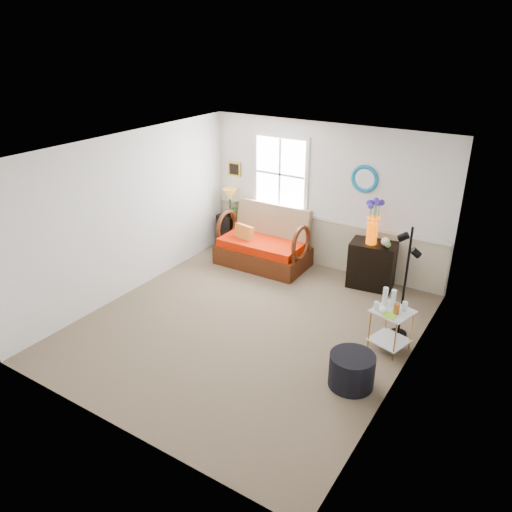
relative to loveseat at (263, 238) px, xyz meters
The scene contains 19 objects.
floor 2.20m from the loveseat, 64.28° to the right, with size 4.50×5.00×0.01m, color brown.
ceiling 2.97m from the loveseat, 64.28° to the right, with size 4.50×5.00×0.01m, color white.
walls 2.26m from the loveseat, 64.28° to the right, with size 4.51×5.01×2.60m.
wainscot 1.08m from the loveseat, 31.27° to the left, with size 4.46×0.02×0.90m, color tan.
chair_rail 1.14m from the loveseat, 30.81° to the left, with size 4.46×0.04×0.06m, color silver.
window 1.20m from the loveseat, 87.47° to the left, with size 1.14×0.06×1.44m, color white, non-canonical shape.
picture 1.53m from the loveseat, 150.59° to the left, with size 0.28×0.03×0.28m, color #AE8C1F.
mirror 2.11m from the loveseat, 19.06° to the left, with size 0.47×0.47×0.07m, color #0887B8.
loveseat is the anchor object (origin of this frame).
throw_pillow 0.36m from the loveseat, 160.16° to the right, with size 0.40×0.10×0.40m, color #CB5304, non-canonical shape.
lamp_stand 1.10m from the loveseat, 159.42° to the left, with size 0.38×0.38×0.67m, color black, non-canonical shape.
table_lamp 1.16m from the loveseat, 158.08° to the left, with size 0.29×0.29×0.52m, color #BF8628, non-canonical shape.
potted_plant 0.98m from the loveseat, 156.33° to the left, with size 0.32×0.35×0.27m, color #4A6F33.
cabinet 2.02m from the loveseat, ahead, with size 0.74×0.48×0.79m, color black, non-canonical shape.
flower_vase 2.07m from the loveseat, ahead, with size 0.22×0.22×0.76m, color #F85500, non-canonical shape.
side_table 3.19m from the loveseat, 25.50° to the right, with size 0.47×0.47×0.60m, color #AD7E33, non-canonical shape.
tabletop_items 3.15m from the loveseat, 25.78° to the right, with size 0.41×0.41×0.25m, color silver, non-canonical shape.
floor_lamp 3.04m from the loveseat, 18.25° to the right, with size 0.24×0.24×1.65m, color black, non-canonical shape.
ottoman 3.63m from the loveseat, 40.95° to the right, with size 0.56×0.56×0.43m, color black.
Camera 1 is at (3.48, -5.25, 3.99)m, focal length 35.00 mm.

